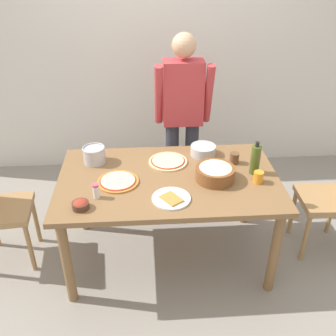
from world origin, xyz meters
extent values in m
plane|color=gray|center=(0.00, 0.00, 0.00)|extent=(8.00, 8.00, 0.00)
cube|color=silver|center=(0.00, 1.60, 1.30)|extent=(5.60, 0.10, 2.60)
cube|color=brown|center=(0.00, 0.00, 0.74)|extent=(1.60, 0.96, 0.04)
cylinder|color=brown|center=(-0.72, -0.40, 0.36)|extent=(0.07, 0.07, 0.72)
cylinder|color=brown|center=(0.72, -0.40, 0.36)|extent=(0.07, 0.07, 0.72)
cylinder|color=brown|center=(-0.72, 0.40, 0.36)|extent=(0.07, 0.07, 0.72)
cylinder|color=brown|center=(0.72, 0.40, 0.36)|extent=(0.07, 0.07, 0.72)
cylinder|color=#2D2D38|center=(0.09, 0.76, 0.42)|extent=(0.12, 0.12, 0.85)
cylinder|color=#2D2D38|center=(0.27, 0.76, 0.42)|extent=(0.12, 0.12, 0.85)
cube|color=#B7383D|center=(0.18, 0.76, 1.12)|extent=(0.34, 0.20, 0.55)
cylinder|color=#B7383D|center=(-0.03, 0.71, 1.12)|extent=(0.07, 0.21, 0.55)
cylinder|color=#B7383D|center=(0.39, 0.71, 1.12)|extent=(0.07, 0.21, 0.55)
sphere|color=tan|center=(0.18, 0.76, 1.52)|extent=(0.20, 0.20, 0.20)
cube|color=#A37A4C|center=(-1.25, 0.07, 0.47)|extent=(0.44, 0.44, 0.05)
cylinder|color=#A37A4C|center=(-1.06, -0.09, 0.23)|extent=(0.04, 0.04, 0.45)
cylinder|color=#A37A4C|center=(-1.10, 0.25, 0.23)|extent=(0.04, 0.04, 0.45)
cube|color=#A37A4C|center=(1.25, 0.04, 0.47)|extent=(0.42, 0.42, 0.05)
cylinder|color=#A37A4C|center=(1.09, 0.22, 0.23)|extent=(0.04, 0.04, 0.45)
cylinder|color=#A37A4C|center=(1.07, -0.12, 0.23)|extent=(0.04, 0.04, 0.45)
cylinder|color=#A37A4C|center=(1.43, 0.20, 0.23)|extent=(0.04, 0.04, 0.45)
cylinder|color=beige|center=(0.01, 0.22, 0.77)|extent=(0.30, 0.30, 0.01)
cylinder|color=#B22D1E|center=(0.01, 0.22, 0.77)|extent=(0.26, 0.26, 0.00)
cylinder|color=beige|center=(0.01, 0.22, 0.78)|extent=(0.24, 0.24, 0.00)
cylinder|color=#C67A33|center=(-0.36, -0.04, 0.77)|extent=(0.30, 0.30, 0.01)
cylinder|color=#B22D1E|center=(-0.36, -0.04, 0.77)|extent=(0.26, 0.26, 0.00)
cylinder|color=beige|center=(-0.36, -0.04, 0.78)|extent=(0.24, 0.24, 0.00)
cylinder|color=white|center=(0.00, -0.27, 0.77)|extent=(0.26, 0.26, 0.01)
cube|color=#CC8438|center=(0.00, -0.29, 0.78)|extent=(0.16, 0.17, 0.01)
cylinder|color=brown|center=(0.33, -0.05, 0.81)|extent=(0.28, 0.28, 0.10)
ellipsoid|color=beige|center=(0.33, -0.05, 0.85)|extent=(0.25, 0.25, 0.05)
cylinder|color=#B7B7BC|center=(0.30, 0.32, 0.80)|extent=(0.20, 0.20, 0.08)
cylinder|color=#4C2D1E|center=(-0.59, -0.33, 0.78)|extent=(0.11, 0.11, 0.04)
ellipsoid|color=#9E3323|center=(-0.59, -0.33, 0.80)|extent=(0.10, 0.10, 0.05)
cylinder|color=#47561E|center=(0.63, 0.02, 0.87)|extent=(0.07, 0.07, 0.22)
cylinder|color=black|center=(0.63, 0.02, 1.00)|extent=(0.03, 0.03, 0.04)
cylinder|color=#B7B7BC|center=(-0.55, 0.26, 0.82)|extent=(0.17, 0.17, 0.12)
torus|color=#A5A5AD|center=(-0.55, 0.26, 0.88)|extent=(0.17, 0.17, 0.01)
cylinder|color=orange|center=(0.63, -0.11, 0.80)|extent=(0.07, 0.07, 0.08)
cylinder|color=brown|center=(0.52, 0.17, 0.80)|extent=(0.07, 0.07, 0.08)
cylinder|color=white|center=(-0.50, -0.22, 0.81)|extent=(0.04, 0.04, 0.09)
cylinder|color=#D84C66|center=(-0.50, -0.22, 0.86)|extent=(0.04, 0.04, 0.02)
camera|label=1|loc=(-0.16, -2.34, 2.25)|focal=40.95mm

